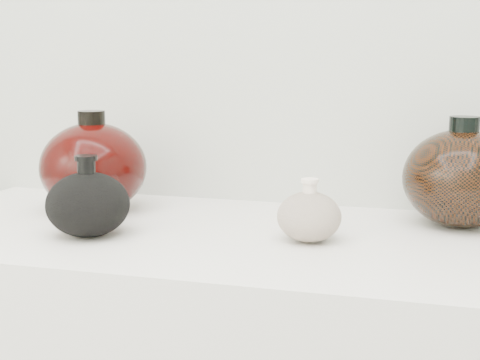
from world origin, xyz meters
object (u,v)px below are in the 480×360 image
(cream_gourd_vase, at_px, (309,216))
(black_gourd_vase, at_px, (88,204))
(left_round_pot, at_px, (93,167))
(right_round_pot, at_px, (461,178))

(cream_gourd_vase, bearing_deg, black_gourd_vase, -169.39)
(black_gourd_vase, bearing_deg, cream_gourd_vase, 10.61)
(cream_gourd_vase, xyz_separation_m, left_round_pot, (-0.42, 0.10, 0.04))
(left_round_pot, bearing_deg, black_gourd_vase, -65.30)
(right_round_pot, bearing_deg, cream_gourd_vase, -144.70)
(cream_gourd_vase, xyz_separation_m, right_round_pot, (0.23, 0.16, 0.04))
(black_gourd_vase, height_order, cream_gourd_vase, black_gourd_vase)
(cream_gourd_vase, distance_m, right_round_pot, 0.29)
(cream_gourd_vase, bearing_deg, right_round_pot, 35.30)
(black_gourd_vase, xyz_separation_m, cream_gourd_vase, (0.35, 0.06, -0.01))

